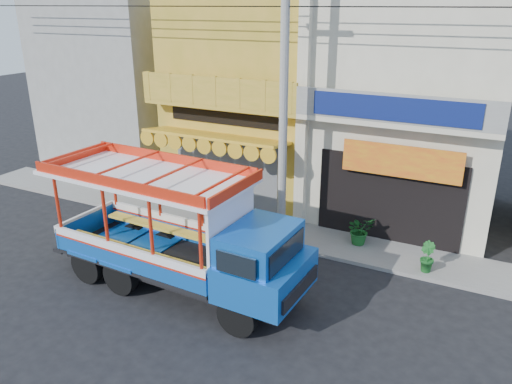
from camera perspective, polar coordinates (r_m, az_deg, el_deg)
ground at (r=13.49m, az=0.94°, el=-12.43°), size 90.00×90.00×0.00m
sidewalk at (r=16.68m, az=7.00°, el=-5.44°), size 30.00×2.00×0.12m
shophouse_left at (r=20.46m, az=0.70°, el=11.55°), size 6.00×7.50×8.24m
shophouse_right at (r=18.65m, az=17.74°, el=9.68°), size 6.00×6.75×8.24m
party_pilaster at (r=16.48m, az=5.34°, el=8.83°), size 0.35×0.30×8.00m
filler_building_left at (r=24.41m, az=-14.49°, el=11.68°), size 6.00×6.00×7.60m
utility_pole at (r=14.83m, az=3.74°, el=11.60°), size 28.00×0.26×9.00m
songthaew_truck at (r=13.15m, az=-7.27°, el=-5.23°), size 7.46×2.74×3.44m
green_sign at (r=19.64m, az=-10.48°, el=0.09°), size 0.69×0.45×1.06m
potted_plant_a at (r=16.33m, az=11.78°, el=-4.28°), size 1.12×1.11×0.94m
potted_plant_b at (r=15.25m, az=18.91°, el=-7.02°), size 0.59×0.62×0.89m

